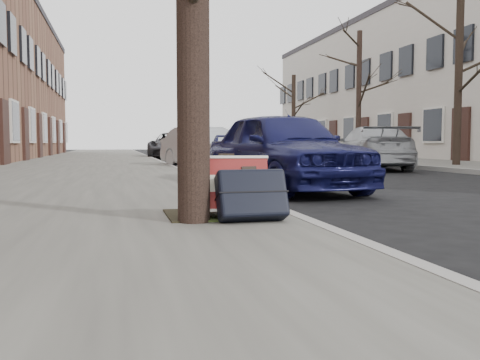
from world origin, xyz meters
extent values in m
cube|color=slate|center=(-3.70, 15.00, 0.06)|extent=(5.00, 70.00, 0.12)
cube|color=#66645D|center=(7.80, 15.00, 0.06)|extent=(4.00, 70.00, 0.12)
cube|color=black|center=(-2.00, 1.20, 0.13)|extent=(0.85, 0.85, 0.02)
cube|color=maroon|center=(-1.92, 0.96, 0.39)|extent=(0.75, 0.48, 0.54)
cube|color=black|center=(-1.76, 0.73, 0.35)|extent=(0.60, 0.36, 0.46)
imported|color=#121345|center=(-0.18, 4.75, 0.66)|extent=(2.11, 4.09, 1.33)
imported|color=#B7BBC0|center=(-0.27, 11.96, 0.63)|extent=(2.41, 4.04, 1.26)
imported|color=#353439|center=(0.00, 23.52, 0.65)|extent=(2.98, 5.00, 1.30)
imported|color=#999CA0|center=(4.51, 10.87, 0.63)|extent=(2.70, 4.60, 1.25)
imported|color=maroon|center=(4.77, 21.49, 0.65)|extent=(2.44, 4.09, 1.31)
cylinder|color=black|center=(7.20, 10.63, 2.92)|extent=(0.23, 0.23, 5.60)
cylinder|color=black|center=(7.20, 17.35, 2.79)|extent=(0.22, 0.22, 5.34)
cylinder|color=black|center=(7.20, 25.79, 2.39)|extent=(0.23, 0.23, 4.55)
camera|label=1|loc=(-2.88, -3.61, 0.79)|focal=40.00mm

